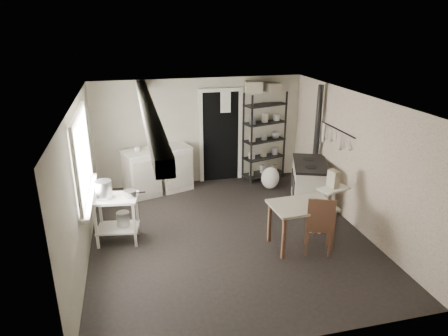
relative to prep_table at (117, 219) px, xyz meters
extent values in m
plane|color=black|center=(1.80, -0.22, -0.40)|extent=(5.00, 5.00, 0.00)
plane|color=beige|center=(1.80, -0.22, 1.90)|extent=(5.00, 5.00, 0.00)
cube|color=#B4AF9A|center=(1.80, 2.28, 0.75)|extent=(4.50, 0.02, 2.30)
cube|color=#B4AF9A|center=(1.80, -2.72, 0.75)|extent=(4.50, 0.02, 2.30)
cube|color=#B4AF9A|center=(-0.45, -0.22, 0.75)|extent=(0.02, 5.00, 2.30)
cube|color=#B4AF9A|center=(4.05, -0.22, 0.75)|extent=(0.02, 5.00, 2.30)
cylinder|color=silver|center=(-0.16, 0.01, 0.54)|extent=(0.26, 0.26, 0.28)
cylinder|color=silver|center=(0.24, -0.04, 0.45)|extent=(0.25, 0.25, 0.11)
cylinder|color=silver|center=(0.09, 0.03, -0.02)|extent=(0.23, 0.23, 0.23)
imported|color=silver|center=(0.94, 1.90, 0.55)|extent=(0.31, 0.31, 0.06)
imported|color=silver|center=(0.43, 1.79, 0.57)|extent=(0.15, 0.15, 0.10)
imported|color=silver|center=(2.95, 2.12, 0.97)|extent=(0.09, 0.09, 0.19)
cube|color=beige|center=(2.93, 2.10, 1.61)|extent=(0.39, 0.35, 0.24)
cube|color=beige|center=(3.35, 2.12, 1.59)|extent=(0.35, 0.33, 0.19)
cube|color=beige|center=(3.55, -0.45, 0.61)|extent=(0.15, 0.22, 0.30)
imported|color=silver|center=(3.04, -0.87, 0.41)|extent=(0.12, 0.12, 0.09)
ellipsoid|color=white|center=(3.16, 1.50, -0.16)|extent=(0.48, 0.44, 0.48)
cylinder|color=silver|center=(3.20, -0.45, -0.33)|extent=(0.12, 0.12, 0.15)
camera|label=1|loc=(0.33, -6.00, 3.02)|focal=32.00mm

